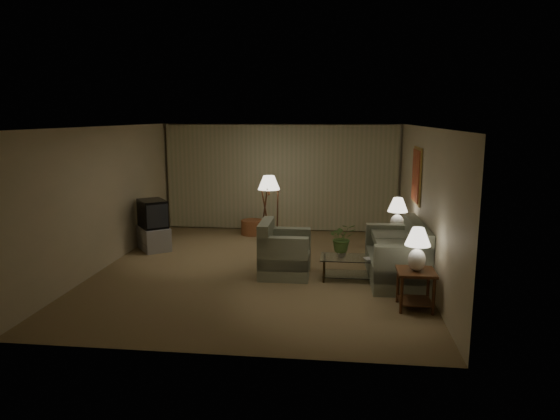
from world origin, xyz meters
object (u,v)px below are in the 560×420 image
object	(u,v)px
tv_cabinet	(154,238)
sofa	(396,257)
armchair	(285,254)
side_table_far	(396,241)
table_lamp_far	(398,212)
floor_lamp	(269,208)
crt_tv	(153,213)
coffee_table	(350,265)
vase	(342,253)
side_table_near	(416,282)
table_lamp_near	(418,245)
ottoman	(252,227)

from	to	relation	value
tv_cabinet	sofa	bearing A→B (deg)	36.15
sofa	armchair	world-z (taller)	sofa
side_table_far	table_lamp_far	bearing A→B (deg)	-165.96
tv_cabinet	floor_lamp	xyz separation A→B (m)	(2.44, 0.92, 0.56)
armchair	side_table_far	bearing A→B (deg)	-60.72
sofa	crt_tv	world-z (taller)	crt_tv
sofa	coffee_table	distance (m)	0.82
floor_lamp	vase	distance (m)	3.06
side_table_near	table_lamp_near	bearing A→B (deg)	153.43
side_table_near	crt_tv	bearing A→B (deg)	151.09
armchair	table_lamp_near	size ratio (longest dim) A/B	1.44
ottoman	vase	world-z (taller)	vase
coffee_table	vase	distance (m)	0.26
ottoman	table_lamp_far	bearing A→B (deg)	-29.88
floor_lamp	ottoman	world-z (taller)	floor_lamp
armchair	coffee_table	xyz separation A→B (m)	(1.18, -0.14, -0.12)
coffee_table	vase	world-z (taller)	vase
floor_lamp	table_lamp_far	bearing A→B (deg)	-23.36
table_lamp_near	floor_lamp	bearing A→B (deg)	126.08
tv_cabinet	floor_lamp	world-z (taller)	floor_lamp
crt_tv	table_lamp_near	bearing A→B (deg)	24.01
coffee_table	ottoman	distance (m)	3.99
crt_tv	tv_cabinet	bearing A→B (deg)	0.00
sofa	table_lamp_far	xyz separation A→B (m)	(0.15, 1.25, 0.59)
armchair	side_table_far	xyz separation A→B (m)	(2.14, 1.21, 0.01)
armchair	sofa	bearing A→B (deg)	-91.38
side_table_far	table_lamp_far	distance (m)	0.60
table_lamp_near	crt_tv	size ratio (longest dim) A/B	0.77
coffee_table	floor_lamp	size ratio (longest dim) A/B	0.68
sofa	crt_tv	xyz separation A→B (m)	(-5.05, 1.52, 0.39)
side_table_near	ottoman	world-z (taller)	side_table_near
tv_cabinet	vase	bearing A→B (deg)	31.33
tv_cabinet	table_lamp_near	bearing A→B (deg)	24.01
vase	side_table_far	bearing A→B (deg)	50.74
armchair	vase	xyz separation A→B (m)	(1.03, -0.14, 0.09)
armchair	table_lamp_far	xyz separation A→B (m)	(2.14, 1.21, 0.61)
table_lamp_far	vase	xyz separation A→B (m)	(-1.10, -1.35, -0.52)
side_table_near	tv_cabinet	size ratio (longest dim) A/B	0.59
sofa	ottoman	xyz separation A→B (m)	(-3.13, 3.14, -0.23)
side_table_far	table_lamp_far	xyz separation A→B (m)	(-0.00, -0.00, 0.60)
floor_lamp	coffee_table	bearing A→B (deg)	-54.55
armchair	vase	size ratio (longest dim) A/B	6.45
table_lamp_far	table_lamp_near	bearing A→B (deg)	-90.00
sofa	floor_lamp	size ratio (longest dim) A/B	1.22
floor_lamp	vase	world-z (taller)	floor_lamp
side_table_far	coffee_table	world-z (taller)	side_table_far
armchair	ottoman	world-z (taller)	armchair
vase	sofa	bearing A→B (deg)	5.99
side_table_near	table_lamp_far	distance (m)	2.67
sofa	table_lamp_near	xyz separation A→B (m)	(0.15, -1.35, 0.58)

